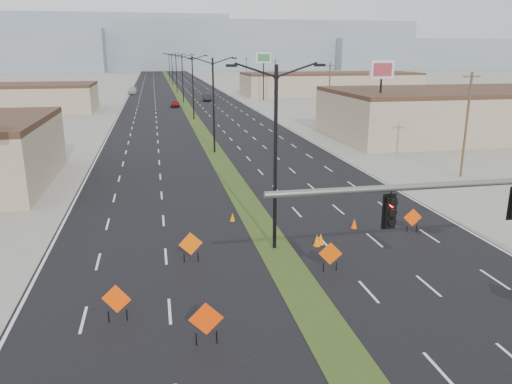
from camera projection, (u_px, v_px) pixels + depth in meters
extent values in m
plane|color=gray|center=(358.00, 383.00, 16.60)|extent=(600.00, 600.00, 0.00)
cube|color=black|center=(182.00, 101.00, 110.93)|extent=(25.00, 400.00, 0.02)
cube|color=#2C481A|center=(182.00, 101.00, 110.93)|extent=(2.00, 400.00, 0.04)
cube|color=tan|center=(8.00, 99.00, 90.07)|extent=(30.00, 14.00, 4.50)
cube|color=tan|center=(470.00, 114.00, 64.78)|extent=(36.00, 18.00, 5.50)
cube|color=tan|center=(330.00, 84.00, 126.92)|extent=(44.00, 16.00, 5.00)
cube|color=gray|center=(228.00, 46.00, 303.39)|extent=(220.00, 50.00, 28.00)
cube|color=gray|center=(445.00, 54.00, 322.00)|extent=(160.00, 50.00, 18.00)
cube|color=gray|center=(112.00, 42.00, 308.38)|extent=(140.00, 50.00, 32.00)
cylinder|color=slate|center=(483.00, 183.00, 17.82)|extent=(16.00, 0.24, 0.24)
cube|color=black|center=(390.00, 212.00, 17.39)|extent=(0.50, 0.28, 1.30)
sphere|color=#FF0C05|center=(393.00, 204.00, 17.15)|extent=(0.22, 0.22, 0.22)
cylinder|color=black|center=(275.00, 161.00, 26.56)|extent=(0.20, 0.20, 10.00)
cube|color=black|center=(231.00, 66.00, 24.78)|extent=(0.55, 0.24, 0.14)
cube|color=black|center=(320.00, 65.00, 25.65)|extent=(0.55, 0.24, 0.14)
cylinder|color=black|center=(214.00, 106.00, 52.97)|extent=(0.20, 0.20, 10.00)
cube|color=black|center=(190.00, 58.00, 51.19)|extent=(0.55, 0.24, 0.14)
cube|color=black|center=(234.00, 58.00, 52.06)|extent=(0.55, 0.24, 0.14)
cylinder|color=black|center=(193.00, 88.00, 79.38)|extent=(0.20, 0.20, 10.00)
cube|color=black|center=(177.00, 56.00, 77.60)|extent=(0.55, 0.24, 0.14)
cube|color=black|center=(207.00, 56.00, 78.47)|extent=(0.55, 0.24, 0.14)
cylinder|color=black|center=(183.00, 79.00, 105.79)|extent=(0.20, 0.20, 10.00)
cube|color=black|center=(171.00, 55.00, 104.01)|extent=(0.55, 0.24, 0.14)
cube|color=black|center=(193.00, 55.00, 104.89)|extent=(0.55, 0.24, 0.14)
cylinder|color=black|center=(176.00, 73.00, 132.21)|extent=(0.20, 0.20, 10.00)
cube|color=black|center=(167.00, 54.00, 130.42)|extent=(0.55, 0.24, 0.14)
cube|color=black|center=(184.00, 54.00, 131.30)|extent=(0.55, 0.24, 0.14)
cylinder|color=black|center=(172.00, 70.00, 158.62)|extent=(0.20, 0.20, 10.00)
cube|color=black|center=(164.00, 54.00, 156.83)|extent=(0.55, 0.24, 0.14)
cube|color=black|center=(179.00, 54.00, 157.71)|extent=(0.55, 0.24, 0.14)
cylinder|color=black|center=(169.00, 67.00, 185.03)|extent=(0.20, 0.20, 10.00)
cube|color=black|center=(162.00, 53.00, 183.24)|extent=(0.55, 0.24, 0.14)
cube|color=black|center=(175.00, 53.00, 184.12)|extent=(0.55, 0.24, 0.14)
cylinder|color=#4C3823|center=(466.00, 125.00, 42.77)|extent=(0.20, 0.20, 9.00)
cube|color=#4C3823|center=(472.00, 77.00, 41.65)|extent=(1.60, 0.10, 0.10)
cylinder|color=#4C3823|center=(329.00, 93.00, 75.78)|extent=(0.20, 0.20, 9.00)
cube|color=#4C3823|center=(330.00, 65.00, 74.67)|extent=(1.60, 0.10, 0.10)
cylinder|color=#4C3823|center=(275.00, 80.00, 108.80)|extent=(0.20, 0.20, 9.00)
cube|color=#4C3823|center=(275.00, 61.00, 107.68)|extent=(1.60, 0.10, 0.10)
cylinder|color=#4C3823|center=(246.00, 74.00, 141.81)|extent=(0.20, 0.20, 9.00)
cube|color=#4C3823|center=(246.00, 59.00, 140.70)|extent=(1.60, 0.10, 0.10)
imported|color=maroon|center=(175.00, 104.00, 98.37)|extent=(2.06, 4.09, 1.34)
imported|color=black|center=(207.00, 97.00, 110.64)|extent=(1.80, 4.85, 1.58)
imported|color=#AEB4B8|center=(133.00, 91.00, 129.24)|extent=(2.54, 5.58, 1.58)
cube|color=#FF4805|center=(116.00, 299.00, 20.05)|extent=(1.19, 0.43, 1.24)
cylinder|color=black|center=(109.00, 317.00, 20.20)|extent=(0.05, 0.05, 0.52)
cylinder|color=black|center=(127.00, 315.00, 20.33)|extent=(0.05, 0.05, 0.52)
cube|color=#F23B05|center=(206.00, 319.00, 18.45)|extent=(1.31, 0.09, 1.31)
cylinder|color=black|center=(196.00, 339.00, 18.60)|extent=(0.05, 0.05, 0.55)
cylinder|color=black|center=(217.00, 337.00, 18.75)|extent=(0.05, 0.05, 0.55)
cube|color=#FF5F05|center=(191.00, 244.00, 25.79)|extent=(1.24, 0.17, 1.25)
cylinder|color=black|center=(184.00, 258.00, 25.93)|extent=(0.05, 0.05, 0.52)
cylinder|color=black|center=(198.00, 257.00, 26.07)|extent=(0.05, 0.05, 0.52)
cube|color=#E24A04|center=(330.00, 254.00, 24.70)|extent=(1.15, 0.28, 1.17)
cylinder|color=black|center=(323.00, 268.00, 24.84)|extent=(0.05, 0.05, 0.49)
cylinder|color=black|center=(336.00, 267.00, 24.97)|extent=(0.05, 0.05, 0.49)
cube|color=#FF4805|center=(413.00, 217.00, 30.23)|extent=(1.11, 0.19, 1.11)
cylinder|color=black|center=(407.00, 229.00, 30.35)|extent=(0.05, 0.05, 0.46)
cylinder|color=black|center=(417.00, 228.00, 30.48)|extent=(0.05, 0.05, 0.46)
cone|color=orange|center=(321.00, 239.00, 28.37)|extent=(0.47, 0.47, 0.67)
cone|color=orange|center=(317.00, 240.00, 28.15)|extent=(0.55, 0.55, 0.69)
cone|color=#FF4D05|center=(354.00, 223.00, 30.99)|extent=(0.44, 0.44, 0.64)
cone|color=orange|center=(233.00, 217.00, 32.30)|extent=(0.39, 0.39, 0.56)
cylinder|color=black|center=(379.00, 110.00, 58.72)|extent=(0.24, 0.24, 7.98)
cube|color=white|center=(382.00, 70.00, 57.47)|extent=(3.16, 0.92, 2.10)
cube|color=#A5373F|center=(383.00, 70.00, 57.28)|extent=(2.49, 0.51, 1.47)
cylinder|color=black|center=(263.00, 81.00, 111.51)|extent=(0.24, 0.24, 8.60)
cube|color=white|center=(264.00, 58.00, 110.15)|extent=(3.35, 1.32, 2.26)
cube|color=#337F43|center=(264.00, 58.00, 109.96)|extent=(2.61, 0.83, 1.58)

